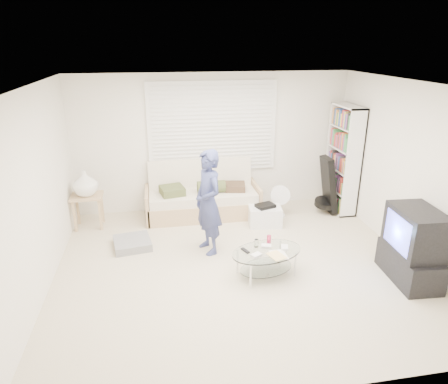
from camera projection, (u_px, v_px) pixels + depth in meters
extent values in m
plane|color=beige|center=(237.00, 266.00, 5.67)|extent=(5.00, 5.00, 0.00)
cube|color=silver|center=(213.00, 143.00, 7.30)|extent=(5.00, 0.02, 2.50)
cube|color=silver|center=(296.00, 276.00, 3.15)|extent=(5.00, 0.02, 2.50)
cube|color=silver|center=(35.00, 195.00, 4.82)|extent=(0.02, 4.50, 2.50)
cube|color=silver|center=(411.00, 173.00, 5.63)|extent=(0.02, 4.50, 2.50)
cube|color=white|center=(239.00, 85.00, 4.78)|extent=(5.00, 4.50, 0.02)
cube|color=white|center=(213.00, 127.00, 7.16)|extent=(2.32, 0.06, 1.62)
cube|color=black|center=(213.00, 127.00, 7.15)|extent=(2.20, 0.01, 1.50)
cube|color=silver|center=(213.00, 127.00, 7.13)|extent=(2.16, 0.04, 1.50)
cube|color=silver|center=(213.00, 127.00, 7.15)|extent=(2.32, 0.08, 1.62)
cube|color=tan|center=(203.00, 208.00, 7.26)|extent=(1.97, 0.79, 0.31)
cube|color=beige|center=(203.00, 196.00, 7.16)|extent=(1.89, 0.73, 0.16)
cube|color=beige|center=(200.00, 174.00, 7.36)|extent=(1.89, 0.22, 0.60)
cube|color=tan|center=(148.00, 205.00, 7.06)|extent=(0.06, 0.79, 0.55)
cube|color=tan|center=(256.00, 198.00, 7.38)|extent=(0.06, 0.79, 0.55)
cube|color=#464C27|center=(172.00, 191.00, 6.99)|extent=(0.47, 0.47, 0.14)
cylinder|color=#464C27|center=(211.00, 187.00, 7.06)|extent=(0.49, 0.22, 0.22)
cube|color=#473323|center=(235.00, 187.00, 7.20)|extent=(0.41, 0.41, 0.12)
cube|color=slate|center=(132.00, 243.00, 6.18)|extent=(0.62, 0.62, 0.12)
cube|color=tan|center=(87.00, 196.00, 6.67)|extent=(0.51, 0.41, 0.04)
cube|color=tan|center=(75.00, 216.00, 6.60)|extent=(0.04, 0.04, 0.55)
cube|color=tan|center=(100.00, 215.00, 6.67)|extent=(0.04, 0.04, 0.55)
cube|color=tan|center=(78.00, 209.00, 6.89)|extent=(0.04, 0.04, 0.55)
cube|color=tan|center=(102.00, 208.00, 6.95)|extent=(0.04, 0.04, 0.55)
imported|color=white|center=(85.00, 183.00, 6.59)|extent=(0.41, 0.41, 0.43)
cube|color=white|center=(343.00, 159.00, 7.27)|extent=(0.31, 0.82, 1.95)
cube|color=black|center=(329.00, 185.00, 7.24)|extent=(0.29, 0.38, 1.05)
cylinder|color=black|center=(325.00, 203.00, 7.35)|extent=(0.38, 0.39, 0.16)
cylinder|color=white|center=(278.00, 215.00, 7.30)|extent=(0.24, 0.24, 0.03)
cylinder|color=white|center=(279.00, 207.00, 7.24)|extent=(0.03, 0.03, 0.31)
cylinder|color=white|center=(279.00, 194.00, 7.16)|extent=(0.37, 0.17, 0.36)
cylinder|color=white|center=(279.00, 194.00, 7.16)|extent=(0.10, 0.07, 0.09)
cube|color=white|center=(265.00, 216.00, 6.89)|extent=(0.59, 0.45, 0.33)
cube|color=black|center=(265.00, 206.00, 6.82)|extent=(0.36, 0.30, 0.05)
cube|color=black|center=(409.00, 265.00, 5.30)|extent=(0.55, 0.95, 0.41)
cube|color=black|center=(416.00, 231.00, 5.12)|extent=(0.56, 0.80, 0.59)
cube|color=#6369FE|center=(398.00, 232.00, 5.10)|extent=(0.06, 0.59, 0.45)
ellipsoid|color=silver|center=(267.00, 252.00, 5.33)|extent=(1.10, 0.84, 0.02)
ellipsoid|color=silver|center=(266.00, 268.00, 5.42)|extent=(0.84, 0.64, 0.01)
cylinder|color=silver|center=(251.00, 277.00, 5.10)|extent=(0.03, 0.03, 0.34)
cylinder|color=silver|center=(295.00, 265.00, 5.36)|extent=(0.03, 0.03, 0.34)
cylinder|color=silver|center=(237.00, 262.00, 5.44)|extent=(0.03, 0.03, 0.34)
cylinder|color=silver|center=(280.00, 252.00, 5.70)|extent=(0.03, 0.03, 0.34)
cube|color=white|center=(256.00, 255.00, 5.19)|extent=(0.16, 0.14, 0.04)
cube|color=white|center=(266.00, 246.00, 5.42)|extent=(0.15, 0.12, 0.04)
cube|color=white|center=(285.00, 248.00, 5.38)|extent=(0.12, 0.15, 0.04)
cylinder|color=silver|center=(256.00, 243.00, 5.42)|extent=(0.06, 0.06, 0.11)
cylinder|color=#E23362|center=(269.00, 239.00, 5.51)|extent=(0.06, 0.06, 0.12)
cube|color=black|center=(245.00, 251.00, 5.32)|extent=(0.10, 0.16, 0.02)
cube|color=white|center=(279.00, 255.00, 5.23)|extent=(0.21, 0.27, 0.01)
cube|color=#EAC875|center=(277.00, 256.00, 5.19)|extent=(0.25, 0.29, 0.01)
imported|color=navy|center=(208.00, 202.00, 5.82)|extent=(0.54, 0.67, 1.58)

